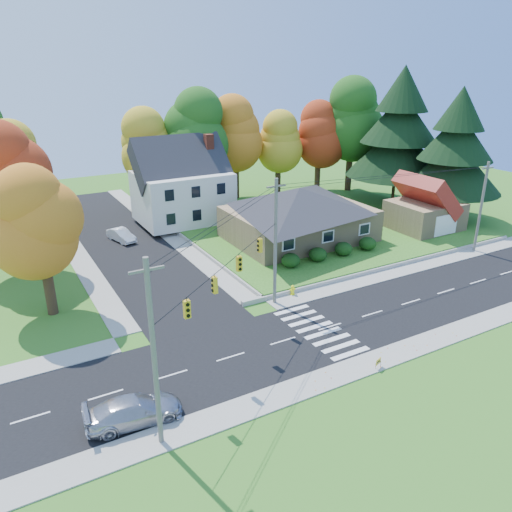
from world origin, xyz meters
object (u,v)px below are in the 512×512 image
at_px(white_car, 121,235).
at_px(ranch_house, 299,213).
at_px(fire_hydrant, 293,290).
at_px(silver_sedan, 134,410).

bearing_deg(white_car, ranch_house, -45.84).
xyz_separation_m(white_car, fire_hydrant, (8.55, -19.89, -0.25)).
relative_size(ranch_house, white_car, 3.69).
bearing_deg(white_car, fire_hydrant, -81.77).
height_order(ranch_house, silver_sedan, ranch_house).
xyz_separation_m(silver_sedan, fire_hydrant, (15.72, 8.74, -0.33)).
bearing_deg(ranch_house, fire_hydrant, -125.96).
xyz_separation_m(ranch_house, silver_sedan, (-23.21, -19.06, -2.51)).
bearing_deg(fire_hydrant, ranch_house, 54.04).
bearing_deg(silver_sedan, white_car, -8.93).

